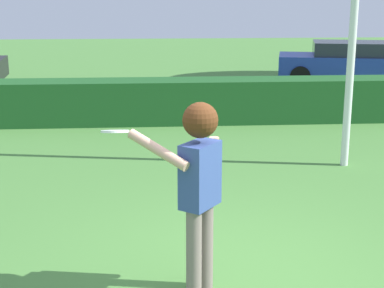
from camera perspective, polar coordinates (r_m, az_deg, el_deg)
The scene contains 5 objects.
ground_plane at distance 5.81m, azimuth 3.82°, elevation -12.97°, with size 60.00×60.00×0.00m, color #497F39.
person at distance 5.15m, azimuth 0.69°, elevation -3.21°, with size 0.84×0.47×1.78m.
frisbee at distance 5.58m, azimuth -7.50°, elevation 1.23°, with size 0.27×0.27×0.07m.
hedge_row at distance 12.39m, azimuth -0.57°, elevation 4.20°, with size 19.23×0.90×0.90m, color #1C5021.
parked_car_blue at distance 18.25m, azimuth 15.13°, elevation 7.80°, with size 4.48×2.62×1.25m.
Camera 1 is at (-0.74, -5.10, 2.68)m, focal length 54.93 mm.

